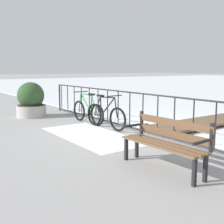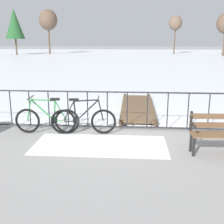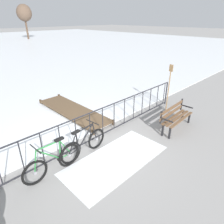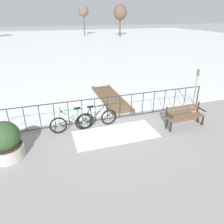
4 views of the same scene
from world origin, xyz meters
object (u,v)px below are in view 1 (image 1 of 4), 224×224
object	(u,v)px
bicycle_near_railing	(105,115)
bicycle_second	(88,111)
planter_with_shrub	(31,101)
park_bench	(166,139)

from	to	relation	value
bicycle_near_railing	bicycle_second	world-z (taller)	same
bicycle_near_railing	planter_with_shrub	bearing A→B (deg)	-161.77
bicycle_near_railing	bicycle_second	xyz separation A→B (m)	(-0.95, -0.02, 0.00)
bicycle_near_railing	planter_with_shrub	size ratio (longest dim) A/B	1.39
bicycle_second	park_bench	distance (m)	4.41
bicycle_second	bicycle_near_railing	bearing A→B (deg)	0.99
bicycle_second	planter_with_shrub	distance (m)	2.43
park_bench	planter_with_shrub	distance (m)	6.49
bicycle_second	park_bench	world-z (taller)	bicycle_second
park_bench	bicycle_second	bearing A→B (deg)	166.78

